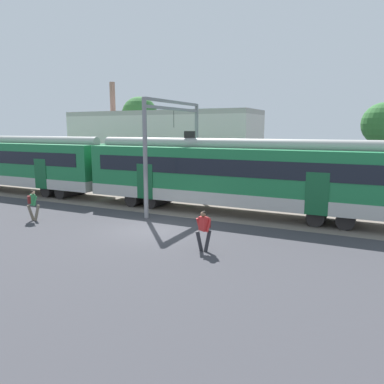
% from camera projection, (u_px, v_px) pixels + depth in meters
% --- Properties ---
extents(ground_plane, '(160.00, 160.00, 0.00)m').
position_uv_depth(ground_plane, '(151.00, 230.00, 18.22)').
color(ground_plane, '#38383D').
extents(track_bed, '(80.00, 4.40, 0.01)m').
position_uv_depth(track_bed, '(86.00, 198.00, 26.67)').
color(track_bed, slate).
rests_on(track_bed, ground).
extents(commuter_train, '(56.65, 3.07, 4.73)m').
position_uv_depth(commuter_train, '(17.00, 163.00, 29.26)').
color(commuter_train, '#B7B7B2').
rests_on(commuter_train, ground).
extents(pedestrian_green, '(0.67, 0.55, 1.67)m').
position_uv_depth(pedestrian_green, '(33.00, 203.00, 19.90)').
color(pedestrian_green, '#6B6051').
rests_on(pedestrian_green, ground).
extents(pedestrian_red, '(0.66, 0.57, 1.67)m').
position_uv_depth(pedestrian_red, '(204.00, 227.00, 14.89)').
color(pedestrian_red, '#28282D').
rests_on(pedestrian_red, ground).
extents(catenary_gantry, '(0.24, 6.64, 6.53)m').
position_uv_depth(catenary_gantry, '(174.00, 138.00, 22.80)').
color(catenary_gantry, gray).
rests_on(catenary_gantry, ground).
extents(background_building, '(17.52, 5.00, 9.20)m').
position_uv_depth(background_building, '(161.00, 147.00, 33.75)').
color(background_building, beige).
rests_on(background_building, ground).
extents(street_tree_right, '(3.30, 3.30, 6.90)m').
position_uv_depth(street_tree_right, '(383.00, 124.00, 29.00)').
color(street_tree_right, brown).
rests_on(street_tree_right, ground).
extents(street_tree_left, '(3.63, 3.63, 8.08)m').
position_uv_depth(street_tree_left, '(140.00, 115.00, 37.89)').
color(street_tree_left, brown).
rests_on(street_tree_left, ground).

